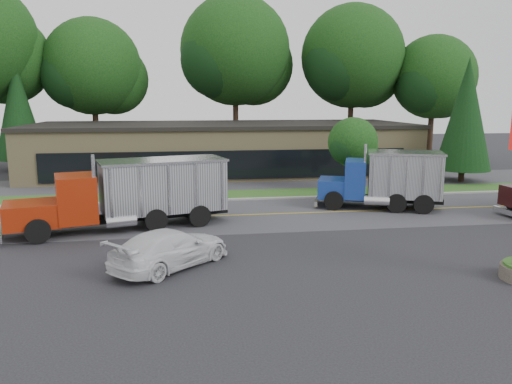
% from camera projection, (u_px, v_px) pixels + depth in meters
% --- Properties ---
extents(ground, '(140.00, 140.00, 0.00)m').
position_uv_depth(ground, '(228.00, 271.00, 18.68)').
color(ground, '#333338').
rests_on(ground, ground).
extents(road, '(60.00, 8.00, 0.02)m').
position_uv_depth(road, '(213.00, 216.00, 27.43)').
color(road, '#4E4E52').
rests_on(road, ground).
extents(center_line, '(60.00, 0.12, 0.01)m').
position_uv_depth(center_line, '(213.00, 216.00, 27.43)').
color(center_line, gold).
rests_on(center_line, ground).
extents(curb, '(60.00, 0.30, 0.12)m').
position_uv_depth(curb, '(209.00, 201.00, 31.52)').
color(curb, '#9E9E99').
rests_on(curb, ground).
extents(grass_verge, '(60.00, 3.40, 0.03)m').
position_uv_depth(grass_verge, '(207.00, 196.00, 33.27)').
color(grass_verge, '#29541D').
rests_on(grass_verge, ground).
extents(far_parking, '(60.00, 7.00, 0.02)m').
position_uv_depth(far_parking, '(204.00, 183.00, 38.13)').
color(far_parking, '#4E4E52').
rests_on(far_parking, ground).
extents(strip_mall, '(32.00, 12.00, 4.00)m').
position_uv_depth(strip_mall, '(223.00, 149.00, 43.89)').
color(strip_mall, tan).
rests_on(strip_mall, ground).
extents(tree_far_b, '(9.92, 9.33, 14.15)m').
position_uv_depth(tree_far_b, '(95.00, 71.00, 48.79)').
color(tree_far_b, '#382619').
rests_on(tree_far_b, ground).
extents(tree_far_c, '(11.71, 11.02, 16.70)m').
position_uv_depth(tree_far_c, '(237.00, 56.00, 50.54)').
color(tree_far_c, '#382619').
rests_on(tree_far_c, ground).
extents(tree_far_d, '(11.17, 10.51, 15.93)m').
position_uv_depth(tree_far_d, '(353.00, 62.00, 51.39)').
color(tree_far_d, '#382619').
rests_on(tree_far_d, ground).
extents(tree_far_e, '(8.97, 8.44, 12.79)m').
position_uv_depth(tree_far_e, '(434.00, 81.00, 50.94)').
color(tree_far_e, '#382619').
rests_on(tree_far_e, ground).
extents(evergreen_left, '(4.34, 4.34, 9.87)m').
position_uv_depth(evergreen_left, '(18.00, 110.00, 44.55)').
color(evergreen_left, '#382619').
rests_on(evergreen_left, ground).
extents(evergreen_right, '(4.18, 4.18, 9.51)m').
position_uv_depth(evergreen_right, '(466.00, 114.00, 38.13)').
color(evergreen_right, '#382619').
rests_on(evergreen_right, ground).
extents(tree_verge, '(3.61, 3.40, 5.15)m').
position_uv_depth(tree_verge, '(353.00, 145.00, 34.17)').
color(tree_verge, '#382619').
rests_on(tree_verge, ground).
extents(dump_truck_red, '(10.74, 5.08, 3.36)m').
position_uv_depth(dump_truck_red, '(134.00, 192.00, 24.70)').
color(dump_truck_red, black).
rests_on(dump_truck_red, ground).
extents(dump_truck_blue, '(7.41, 4.77, 3.36)m').
position_uv_depth(dump_truck_blue, '(387.00, 178.00, 29.11)').
color(dump_truck_blue, black).
rests_on(dump_truck_blue, ground).
extents(rally_car, '(5.08, 4.97, 1.47)m').
position_uv_depth(rally_car, '(171.00, 248.00, 19.03)').
color(rally_car, silver).
rests_on(rally_car, ground).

